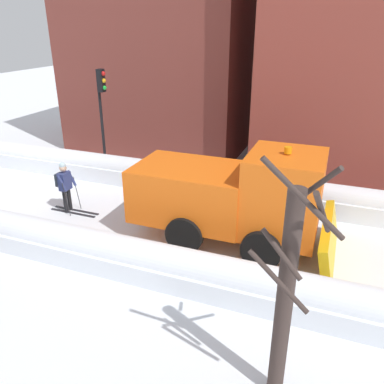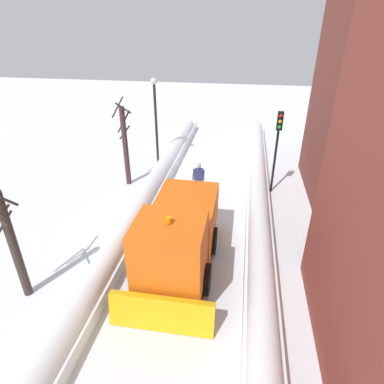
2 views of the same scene
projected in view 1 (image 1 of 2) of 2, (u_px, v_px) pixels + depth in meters
name	position (u px, v px, depth m)	size (l,w,h in m)	color
ground_plane	(251.00, 240.00, 11.94)	(80.00, 80.00, 0.00)	white
snowbank_left	(269.00, 192.00, 14.11)	(1.10, 36.00, 1.08)	white
snowbank_right	(225.00, 279.00, 9.41)	(1.10, 36.00, 1.00)	white
building_brick_near	(165.00, 29.00, 19.40)	(6.87, 8.74, 11.53)	brown
building_brick_mid	(366.00, 25.00, 16.26)	(9.05, 7.46, 12.00)	brown
plow_truck	(235.00, 196.00, 11.35)	(3.20, 5.98, 3.12)	orange
skier	(65.00, 185.00, 13.38)	(0.62, 1.80, 1.81)	black
traffic_light_pole	(102.00, 102.00, 16.11)	(0.28, 0.42, 4.39)	black
bare_tree_mid	(286.00, 294.00, 6.19)	(1.15, 1.31, 4.57)	#3A2E29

